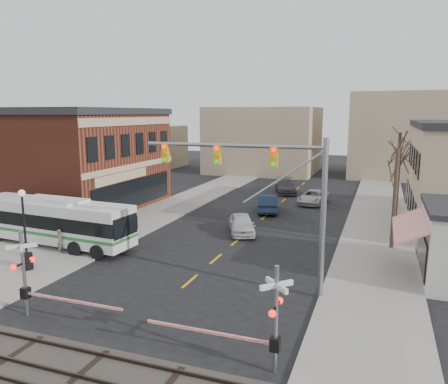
# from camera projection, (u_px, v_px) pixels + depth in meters

# --- Properties ---
(ground) EXTENTS (160.00, 160.00, 0.00)m
(ground) POSITION_uv_depth(u_px,v_px,m) (173.00, 296.00, 22.15)
(ground) COLOR black
(ground) RESTS_ON ground
(sidewalk_west) EXTENTS (5.00, 60.00, 0.12)m
(sidewalk_west) POSITION_uv_depth(u_px,v_px,m) (178.00, 205.00, 43.83)
(sidewalk_west) COLOR gray
(sidewalk_west) RESTS_ON ground
(sidewalk_east) EXTENTS (5.00, 60.00, 0.12)m
(sidewalk_east) POSITION_uv_depth(u_px,v_px,m) (378.00, 220.00, 37.43)
(sidewalk_east) COLOR gray
(sidewalk_east) RESTS_ON ground
(rail_tracks) EXTENTS (160.00, 3.91, 0.14)m
(rail_tracks) POSITION_uv_depth(u_px,v_px,m) (67.00, 384.00, 14.73)
(rail_tracks) COLOR #2D231E
(rail_tracks) RESTS_ON ground
(brick_building) EXTENTS (30.40, 15.40, 9.60)m
(brick_building) POSITION_uv_depth(u_px,v_px,m) (8.00, 155.00, 45.17)
(brick_building) COLOR brown
(brick_building) RESTS_ON ground
(tree_east_a) EXTENTS (0.28, 0.28, 6.75)m
(tree_east_a) POSITION_uv_depth(u_px,v_px,m) (395.00, 199.00, 29.08)
(tree_east_a) COLOR #382B21
(tree_east_a) RESTS_ON sidewalk_east
(tree_east_b) EXTENTS (0.28, 0.28, 6.30)m
(tree_east_b) POSITION_uv_depth(u_px,v_px,m) (397.00, 188.00, 34.57)
(tree_east_b) COLOR #382B21
(tree_east_b) RESTS_ON sidewalk_east
(tree_east_c) EXTENTS (0.28, 0.28, 7.20)m
(tree_east_c) POSITION_uv_depth(u_px,v_px,m) (398.00, 170.00, 41.82)
(tree_east_c) COLOR #382B21
(tree_east_c) RESTS_ON sidewalk_east
(transit_bus) EXTENTS (12.37, 3.53, 3.14)m
(transit_bus) POSITION_uv_depth(u_px,v_px,m) (53.00, 221.00, 30.24)
(transit_bus) COLOR silver
(transit_bus) RESTS_ON ground
(traffic_signal_mast) EXTENTS (9.66, 0.30, 8.00)m
(traffic_signal_mast) POSITION_uv_depth(u_px,v_px,m) (270.00, 182.00, 21.83)
(traffic_signal_mast) COLOR gray
(traffic_signal_mast) RESTS_ON ground
(rr_crossing_west) EXTENTS (5.60, 1.36, 4.00)m
(rr_crossing_west) POSITION_uv_depth(u_px,v_px,m) (32.00, 276.00, 19.47)
(rr_crossing_west) COLOR gray
(rr_crossing_west) RESTS_ON ground
(rr_crossing_east) EXTENTS (5.60, 1.36, 4.00)m
(rr_crossing_east) POSITION_uv_depth(u_px,v_px,m) (264.00, 319.00, 15.37)
(rr_crossing_east) COLOR gray
(rr_crossing_east) RESTS_ON ground
(street_lamp) EXTENTS (0.44, 0.44, 4.32)m
(street_lamp) POSITION_uv_depth(u_px,v_px,m) (23.00, 209.00, 27.34)
(street_lamp) COLOR black
(street_lamp) RESTS_ON sidewalk_west
(trash_bin) EXTENTS (0.60, 0.60, 0.96)m
(trash_bin) POSITION_uv_depth(u_px,v_px,m) (28.00, 261.00, 25.46)
(trash_bin) COLOR black
(trash_bin) RESTS_ON sidewalk_west
(car_a) EXTENTS (3.35, 4.79, 1.51)m
(car_a) POSITION_uv_depth(u_px,v_px,m) (242.00, 224.00, 33.44)
(car_a) COLOR #B9B9BE
(car_a) RESTS_ON ground
(car_b) EXTENTS (2.96, 5.26, 1.64)m
(car_b) POSITION_uv_depth(u_px,v_px,m) (267.00, 203.00, 40.81)
(car_b) COLOR #1A2942
(car_b) RESTS_ON ground
(car_c) EXTENTS (2.95, 5.25, 1.38)m
(car_c) POSITION_uv_depth(u_px,v_px,m) (313.00, 197.00, 44.46)
(car_c) COLOR #B7B7B7
(car_c) RESTS_ON ground
(car_d) EXTENTS (3.63, 5.76, 1.56)m
(car_d) POSITION_uv_depth(u_px,v_px,m) (286.00, 186.00, 50.60)
(car_d) COLOR #3F3E43
(car_d) RESTS_ON ground
(pedestrian_near) EXTENTS (0.54, 0.68, 1.62)m
(pedestrian_near) POSITION_uv_depth(u_px,v_px,m) (60.00, 241.00, 28.26)
(pedestrian_near) COLOR #4E463E
(pedestrian_near) RESTS_ON sidewalk_west
(pedestrian_far) EXTENTS (0.99, 1.09, 1.82)m
(pedestrian_far) POSITION_uv_depth(u_px,v_px,m) (91.00, 222.00, 33.06)
(pedestrian_far) COLOR #302D4F
(pedestrian_far) RESTS_ON sidewalk_west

